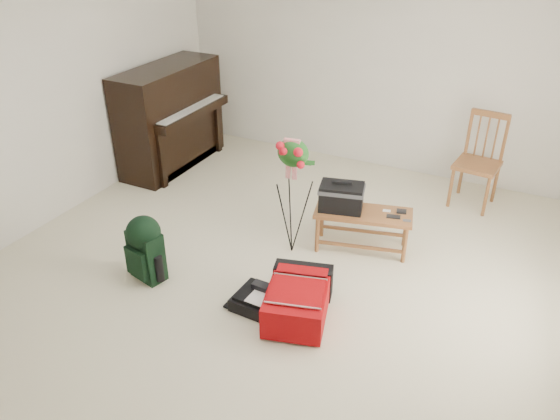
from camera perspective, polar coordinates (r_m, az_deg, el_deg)
The scene contains 10 objects.
floor at distance 4.96m, azimuth -1.33°, elevation -6.82°, with size 5.00×5.50×0.01m, color beige.
wall_back at distance 6.76m, azimuth 9.91°, elevation 14.65°, with size 5.00×0.04×2.50m, color silver.
wall_left at distance 5.88m, azimuth -23.93°, elevation 10.34°, with size 0.04×5.50×2.50m, color silver.
piano at distance 6.95m, azimuth -11.31°, elevation 9.30°, with size 0.71×1.50×1.25m.
bench at distance 5.17m, azimuth 7.26°, elevation 1.03°, with size 0.97×0.57×0.70m.
dining_chair at distance 6.27m, azimuth 20.00°, elevation 4.76°, with size 0.49×0.49×1.02m.
red_suitcase at distance 4.46m, azimuth 2.15°, elevation -9.02°, with size 0.64×0.81×0.30m.
black_duffel at distance 4.56m, azimuth -1.83°, elevation -9.45°, with size 0.47×0.38×0.19m.
green_backpack at distance 4.88m, azimuth -13.95°, elevation -3.60°, with size 0.35×0.32×0.62m.
flower_stand at distance 4.99m, azimuth 1.30°, elevation 1.30°, with size 0.42×0.42×1.19m.
Camera 1 is at (1.90, -3.51, 2.94)m, focal length 35.00 mm.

